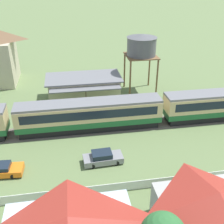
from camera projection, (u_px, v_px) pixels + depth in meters
ground_plane at (50, 131)px, 37.48m from camera, size 600.00×600.00×0.00m
passenger_train at (92, 114)px, 36.93m from camera, size 59.30×3.06×4.07m
railway_track at (102, 128)px, 38.18m from camera, size 133.48×3.60×0.04m
station_building at (84, 87)px, 45.93m from camera, size 12.12×7.57×3.67m
water_tower at (142, 46)px, 45.71m from camera, size 5.05×5.05×9.84m
cottage_red_roof_3 at (214, 217)px, 21.31m from camera, size 8.18×8.53×5.15m
parked_car_grey at (103, 158)px, 31.16m from camera, size 4.45×2.01×1.41m
parked_car_orange at (0, 170)px, 29.39m from camera, size 4.68×2.15×1.27m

